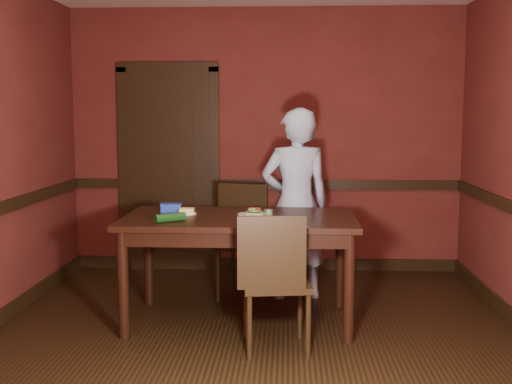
# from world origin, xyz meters

# --- Properties ---
(floor) EXTENTS (4.00, 4.50, 0.01)m
(floor) POSITION_xyz_m (0.00, 0.00, 0.00)
(floor) COLOR black
(floor) RESTS_ON ground
(wall_back) EXTENTS (4.00, 0.02, 2.70)m
(wall_back) POSITION_xyz_m (0.00, 2.25, 1.35)
(wall_back) COLOR #5B211B
(wall_back) RESTS_ON ground
(wall_front) EXTENTS (4.00, 0.02, 2.70)m
(wall_front) POSITION_xyz_m (0.00, -2.25, 1.35)
(wall_front) COLOR #5B211B
(wall_front) RESTS_ON ground
(dado_back) EXTENTS (4.00, 0.03, 0.10)m
(dado_back) POSITION_xyz_m (0.00, 2.23, 0.90)
(dado_back) COLOR black
(dado_back) RESTS_ON ground
(baseboard_back) EXTENTS (4.00, 0.03, 0.12)m
(baseboard_back) POSITION_xyz_m (0.00, 2.23, 0.06)
(baseboard_back) COLOR black
(baseboard_back) RESTS_ON ground
(door) EXTENTS (1.05, 0.07, 2.20)m
(door) POSITION_xyz_m (-1.00, 2.22, 1.09)
(door) COLOR black
(door) RESTS_ON ground
(dining_table) EXTENTS (1.79, 1.01, 0.84)m
(dining_table) POSITION_xyz_m (-0.14, 0.53, 0.42)
(dining_table) COLOR black
(dining_table) RESTS_ON floor
(chair_far) EXTENTS (0.56, 0.56, 0.99)m
(chair_far) POSITION_xyz_m (-0.12, 1.19, 0.50)
(chair_far) COLOR black
(chair_far) RESTS_ON floor
(chair_near) EXTENTS (0.50, 0.50, 0.97)m
(chair_near) POSITION_xyz_m (0.16, -0.06, 0.48)
(chair_near) COLOR black
(chair_near) RESTS_ON floor
(person) EXTENTS (0.68, 0.52, 1.68)m
(person) POSITION_xyz_m (0.31, 1.23, 0.84)
(person) COLOR #ACC4DB
(person) RESTS_ON floor
(sandwich_plate) EXTENTS (0.26, 0.26, 0.07)m
(sandwich_plate) POSITION_xyz_m (-0.02, 0.53, 0.86)
(sandwich_plate) COLOR white
(sandwich_plate) RESTS_ON dining_table
(sauce_jar) EXTENTS (0.07, 0.07, 0.08)m
(sauce_jar) POSITION_xyz_m (0.09, 0.37, 0.88)
(sauce_jar) COLOR #5E8E3A
(sauce_jar) RESTS_ON dining_table
(cheese_saucer) EXTENTS (0.15, 0.15, 0.05)m
(cheese_saucer) POSITION_xyz_m (-0.56, 0.62, 0.86)
(cheese_saucer) COLOR white
(cheese_saucer) RESTS_ON dining_table
(food_tub) EXTENTS (0.18, 0.13, 0.07)m
(food_tub) POSITION_xyz_m (-0.70, 0.70, 0.87)
(food_tub) COLOR blue
(food_tub) RESTS_ON dining_table
(wrapped_veg) EXTENTS (0.23, 0.19, 0.06)m
(wrapped_veg) POSITION_xyz_m (-0.62, 0.24, 0.87)
(wrapped_veg) COLOR #133911
(wrapped_veg) RESTS_ON dining_table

